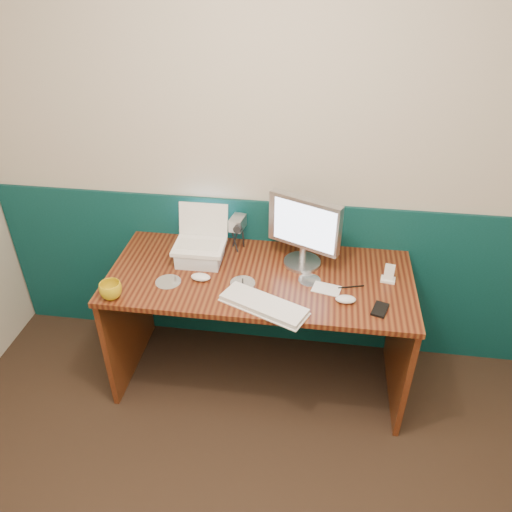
# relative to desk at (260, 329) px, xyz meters

# --- Properties ---
(back_wall) EXTENTS (3.50, 0.04, 2.50)m
(back_wall) POSITION_rel_desk_xyz_m (0.10, 0.37, 0.88)
(back_wall) COLOR beige
(back_wall) RESTS_ON ground
(wainscot) EXTENTS (3.48, 0.02, 1.00)m
(wainscot) POSITION_rel_desk_xyz_m (0.10, 0.36, 0.12)
(wainscot) COLOR #07302E
(wainscot) RESTS_ON ground
(desk) EXTENTS (1.60, 0.70, 0.75)m
(desk) POSITION_rel_desk_xyz_m (0.00, 0.00, 0.00)
(desk) COLOR #39120A
(desk) RESTS_ON ground
(laptop_riser) EXTENTS (0.24, 0.20, 0.08)m
(laptop_riser) POSITION_rel_desk_xyz_m (-0.34, 0.09, 0.42)
(laptop_riser) COLOR silver
(laptop_riser) RESTS_ON desk
(laptop) EXTENTS (0.27, 0.21, 0.23)m
(laptop) POSITION_rel_desk_xyz_m (-0.34, 0.09, 0.57)
(laptop) COLOR white
(laptop) RESTS_ON laptop_riser
(monitor) EXTENTS (0.41, 0.27, 0.40)m
(monitor) POSITION_rel_desk_xyz_m (0.21, 0.14, 0.57)
(monitor) COLOR #AEAFB3
(monitor) RESTS_ON desk
(keyboard) EXTENTS (0.45, 0.30, 0.02)m
(keyboard) POSITION_rel_desk_xyz_m (0.05, -0.26, 0.39)
(keyboard) COLOR white
(keyboard) RESTS_ON desk
(mouse_right) EXTENTS (0.10, 0.07, 0.03)m
(mouse_right) POSITION_rel_desk_xyz_m (0.44, -0.16, 0.39)
(mouse_right) COLOR silver
(mouse_right) RESTS_ON desk
(mouse_left) EXTENTS (0.11, 0.07, 0.03)m
(mouse_left) POSITION_rel_desk_xyz_m (-0.30, -0.08, 0.39)
(mouse_left) COLOR white
(mouse_left) RESTS_ON desk
(mug) EXTENTS (0.13, 0.13, 0.09)m
(mug) POSITION_rel_desk_xyz_m (-0.70, -0.29, 0.42)
(mug) COLOR gold
(mug) RESTS_ON desk
(camcorder) EXTENTS (0.12, 0.16, 0.22)m
(camcorder) POSITION_rel_desk_xyz_m (-0.16, 0.24, 0.48)
(camcorder) COLOR #AEAFB3
(camcorder) RESTS_ON desk
(cd_spindle) EXTENTS (0.13, 0.13, 0.03)m
(cd_spindle) POSITION_rel_desk_xyz_m (-0.07, -0.11, 0.39)
(cd_spindle) COLOR #B6BDC7
(cd_spindle) RESTS_ON desk
(cd_loose_a) EXTENTS (0.13, 0.13, 0.00)m
(cd_loose_a) POSITION_rel_desk_xyz_m (-0.46, -0.12, 0.38)
(cd_loose_a) COLOR silver
(cd_loose_a) RESTS_ON desk
(cd_loose_b) EXTENTS (0.12, 0.12, 0.00)m
(cd_loose_b) POSITION_rel_desk_xyz_m (0.26, -0.01, 0.38)
(cd_loose_b) COLOR silver
(cd_loose_b) RESTS_ON desk
(pen) EXTENTS (0.13, 0.05, 0.01)m
(pen) POSITION_rel_desk_xyz_m (0.47, -0.04, 0.38)
(pen) COLOR black
(pen) RESTS_ON desk
(papers) EXTENTS (0.16, 0.12, 0.00)m
(papers) POSITION_rel_desk_xyz_m (0.35, -0.07, 0.38)
(papers) COLOR silver
(papers) RESTS_ON desk
(dock) EXTENTS (0.08, 0.07, 0.01)m
(dock) POSITION_rel_desk_xyz_m (0.66, 0.04, 0.38)
(dock) COLOR white
(dock) RESTS_ON desk
(music_player) EXTENTS (0.05, 0.03, 0.09)m
(music_player) POSITION_rel_desk_xyz_m (0.66, 0.04, 0.43)
(music_player) COLOR white
(music_player) RESTS_ON dock
(pda) EXTENTS (0.10, 0.13, 0.01)m
(pda) POSITION_rel_desk_xyz_m (0.61, -0.21, 0.38)
(pda) COLOR black
(pda) RESTS_ON desk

